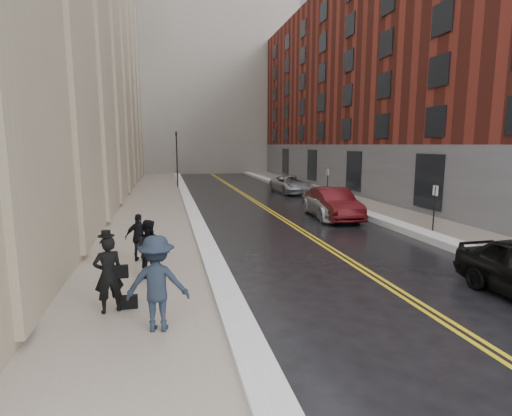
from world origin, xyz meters
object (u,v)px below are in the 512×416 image
pedestrian_a (148,249)px  pedestrian_c (139,238)px  car_maroon (333,204)px  pedestrian_b (157,283)px  car_silver_far (291,184)px  car_silver_near (329,203)px  pedestrian_main (108,274)px

pedestrian_a → pedestrian_c: size_ratio=1.08×
car_maroon → pedestrian_c: 11.75m
car_maroon → pedestrian_b: bearing=-124.7°
pedestrian_b → car_silver_far: bearing=-105.2°
car_silver_near → pedestrian_b: size_ratio=2.55×
car_silver_near → car_silver_far: car_silver_near is taller
car_silver_near → pedestrian_main: bearing=-127.9°
car_maroon → pedestrian_a: pedestrian_a is taller
car_silver_far → pedestrian_main: 25.05m
car_silver_far → car_maroon: bearing=-99.8°
car_maroon → car_silver_near: 0.60m
car_maroon → pedestrian_b: 14.92m
pedestrian_b → pedestrian_c: (-0.68, 5.29, -0.22)m
pedestrian_main → car_silver_near: bearing=-150.7°
car_maroon → car_silver_far: 11.66m
car_maroon → pedestrian_main: bearing=-130.9°
pedestrian_a → pedestrian_b: pedestrian_b is taller
pedestrian_a → car_silver_near: bearing=-120.6°
car_maroon → pedestrian_a: bearing=-135.8°
pedestrian_main → pedestrian_a: (0.78, 2.36, -0.05)m
pedestrian_a → car_maroon: bearing=-122.6°
car_silver_near → car_silver_far: 11.07m
car_silver_far → pedestrian_c: size_ratio=3.24×
car_maroon → pedestrian_c: (-9.76, -6.53, 0.12)m
pedestrian_a → pedestrian_c: bearing=-62.9°
car_silver_far → pedestrian_a: 22.60m
pedestrian_main → pedestrian_c: (0.44, 4.13, -0.11)m
pedestrian_a → pedestrian_b: 3.55m
car_silver_near → car_maroon: bearing=-85.7°
pedestrian_c → pedestrian_b: bearing=105.4°
car_maroon → car_silver_near: (0.00, 0.59, -0.07)m
car_silver_far → pedestrian_c: pedestrian_c is taller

